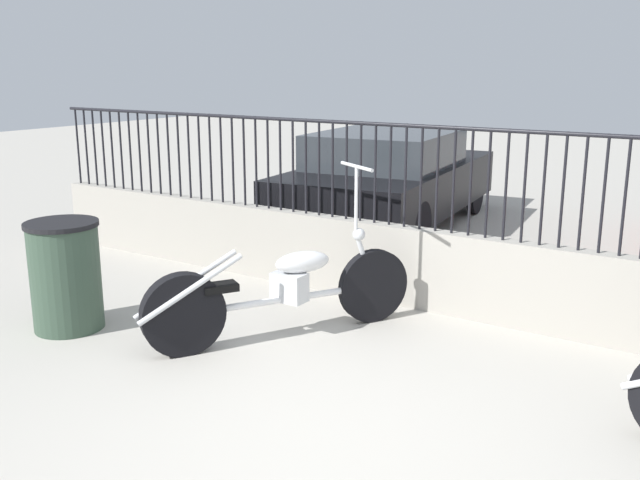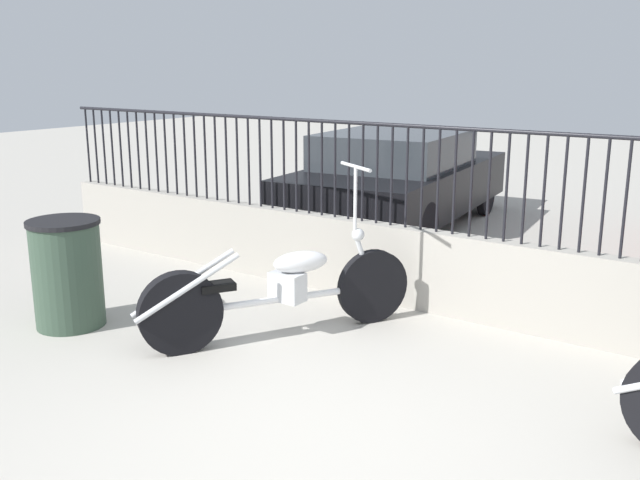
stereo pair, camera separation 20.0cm
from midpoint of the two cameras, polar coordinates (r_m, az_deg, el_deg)
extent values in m
plane|color=#ADA89E|center=(4.44, -1.00, -16.05)|extent=(40.00, 40.00, 0.00)
cube|color=#9E998E|center=(6.43, 12.02, -3.07)|extent=(10.83, 0.18, 0.75)
cylinder|color=black|center=(9.51, -19.38, 7.14)|extent=(0.02, 0.02, 0.95)
cylinder|color=black|center=(9.39, -18.79, 7.11)|extent=(0.02, 0.02, 0.95)
cylinder|color=black|center=(9.27, -18.18, 7.08)|extent=(0.02, 0.02, 0.95)
cylinder|color=black|center=(9.15, -17.55, 7.04)|extent=(0.02, 0.02, 0.95)
cylinder|color=black|center=(9.03, -16.91, 7.00)|extent=(0.02, 0.02, 0.95)
cylinder|color=black|center=(8.91, -16.25, 6.96)|extent=(0.02, 0.02, 0.95)
cylinder|color=black|center=(8.79, -15.58, 6.92)|extent=(0.02, 0.02, 0.95)
cylinder|color=black|center=(8.67, -14.89, 6.88)|extent=(0.02, 0.02, 0.95)
cylinder|color=black|center=(8.56, -14.17, 6.83)|extent=(0.02, 0.02, 0.95)
cylinder|color=black|center=(8.45, -13.44, 6.78)|extent=(0.02, 0.02, 0.95)
cylinder|color=black|center=(8.33, -12.69, 6.73)|extent=(0.02, 0.02, 0.95)
cylinder|color=black|center=(8.22, -11.92, 6.68)|extent=(0.02, 0.02, 0.95)
cylinder|color=black|center=(8.11, -11.13, 6.62)|extent=(0.02, 0.02, 0.95)
cylinder|color=black|center=(8.00, -10.31, 6.56)|extent=(0.02, 0.02, 0.95)
cylinder|color=black|center=(7.90, -9.48, 6.50)|extent=(0.02, 0.02, 0.95)
cylinder|color=black|center=(7.79, -8.62, 6.43)|extent=(0.02, 0.02, 0.95)
cylinder|color=black|center=(7.69, -7.74, 6.37)|extent=(0.02, 0.02, 0.95)
cylinder|color=black|center=(7.59, -6.84, 6.29)|extent=(0.02, 0.02, 0.95)
cylinder|color=black|center=(7.49, -5.91, 6.22)|extent=(0.02, 0.02, 0.95)
cylinder|color=black|center=(7.39, -4.96, 6.14)|extent=(0.02, 0.02, 0.95)
cylinder|color=black|center=(7.30, -3.98, 6.06)|extent=(0.02, 0.02, 0.95)
cylinder|color=black|center=(7.21, -2.98, 5.97)|extent=(0.02, 0.02, 0.95)
cylinder|color=black|center=(7.11, -1.95, 5.88)|extent=(0.02, 0.02, 0.95)
cylinder|color=black|center=(7.03, -0.90, 5.78)|extent=(0.02, 0.02, 0.95)
cylinder|color=black|center=(6.94, 0.18, 5.68)|extent=(0.02, 0.02, 0.95)
cylinder|color=black|center=(6.86, 1.29, 5.58)|extent=(0.02, 0.02, 0.95)
cylinder|color=black|center=(6.78, 2.42, 5.47)|extent=(0.02, 0.02, 0.95)
cylinder|color=black|center=(6.70, 3.58, 5.36)|extent=(0.02, 0.02, 0.95)
cylinder|color=black|center=(6.62, 4.77, 5.24)|extent=(0.02, 0.02, 0.95)
cylinder|color=black|center=(6.55, 5.98, 5.11)|extent=(0.02, 0.02, 0.95)
cylinder|color=black|center=(6.48, 7.21, 4.99)|extent=(0.02, 0.02, 0.95)
cylinder|color=black|center=(6.42, 8.48, 4.85)|extent=(0.02, 0.02, 0.95)
cylinder|color=black|center=(6.35, 9.76, 4.71)|extent=(0.02, 0.02, 0.95)
cylinder|color=black|center=(6.29, 11.08, 4.57)|extent=(0.02, 0.02, 0.95)
cylinder|color=black|center=(6.24, 12.41, 4.42)|extent=(0.02, 0.02, 0.95)
cylinder|color=black|center=(6.18, 13.77, 4.26)|extent=(0.02, 0.02, 0.95)
cylinder|color=black|center=(6.14, 15.15, 4.11)|extent=(0.02, 0.02, 0.95)
cylinder|color=black|center=(6.09, 16.55, 3.94)|extent=(0.02, 0.02, 0.95)
cylinder|color=black|center=(6.05, 17.98, 3.77)|extent=(0.02, 0.02, 0.95)
cylinder|color=black|center=(6.01, 19.42, 3.60)|extent=(0.02, 0.02, 0.95)
cylinder|color=black|center=(5.98, 20.87, 3.42)|extent=(0.02, 0.02, 0.95)
cylinder|color=black|center=(5.95, 22.34, 3.24)|extent=(0.02, 0.02, 0.95)
cylinder|color=black|center=(6.18, 12.63, 8.59)|extent=(10.83, 0.04, 0.04)
cylinder|color=black|center=(6.26, 3.36, -3.69)|extent=(0.40, 0.60, 0.65)
cylinder|color=black|center=(5.68, -11.89, -5.86)|extent=(0.45, 0.64, 0.67)
cylinder|color=silver|center=(5.92, -3.87, -4.76)|extent=(0.86, 1.37, 0.06)
cube|color=silver|center=(5.90, -3.44, -3.78)|extent=(0.28, 0.18, 0.24)
ellipsoid|color=silver|center=(5.89, -2.39, -1.78)|extent=(0.42, 0.51, 0.18)
cube|color=black|center=(5.69, -9.04, -3.77)|extent=(0.28, 0.32, 0.06)
cylinder|color=silver|center=(6.15, 2.66, -1.58)|extent=(0.15, 0.21, 0.51)
sphere|color=silver|center=(6.07, 2.19, 0.45)|extent=(0.11, 0.11, 0.11)
cylinder|color=silver|center=(5.99, 1.96, 3.23)|extent=(0.03, 0.03, 0.56)
cylinder|color=silver|center=(5.94, 1.98, 5.90)|extent=(0.46, 0.29, 0.03)
cylinder|color=silver|center=(5.55, -11.32, -3.89)|extent=(0.48, 0.75, 0.48)
cylinder|color=silver|center=(5.68, -11.68, -3.49)|extent=(0.48, 0.75, 0.48)
cylinder|color=#334738|center=(6.47, -20.50, -2.86)|extent=(0.58, 0.58, 0.90)
cylinder|color=black|center=(6.36, -20.86, 1.20)|extent=(0.61, 0.61, 0.04)
cylinder|color=black|center=(11.58, 3.41, 4.46)|extent=(0.18, 0.65, 0.64)
cylinder|color=black|center=(11.03, 11.80, 3.71)|extent=(0.18, 0.65, 0.64)
cylinder|color=black|center=(9.27, -2.98, 2.08)|extent=(0.18, 0.65, 0.64)
cylinder|color=black|center=(8.56, 7.26, 0.99)|extent=(0.18, 0.65, 0.64)
cube|color=black|center=(10.02, 5.08, 4.29)|extent=(2.34, 4.42, 0.63)
cube|color=#2D3338|center=(9.75, 4.69, 7.26)|extent=(1.90, 2.21, 0.46)
camera|label=1|loc=(0.10, -90.91, -0.22)|focal=40.00mm
camera|label=2|loc=(0.10, 89.09, 0.22)|focal=40.00mm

